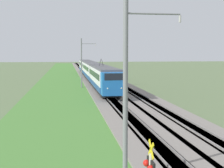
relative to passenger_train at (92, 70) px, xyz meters
name	(u,v)px	position (x,y,z in m)	size (l,w,h in m)	color
ballast_main	(96,84)	(-8.13, 0.00, -2.18)	(240.00, 4.40, 0.30)	gray
ballast_adjacent	(117,84)	(-8.13, -3.97, -2.18)	(240.00, 4.40, 0.30)	gray
track_main	(96,84)	(-8.13, 0.00, -2.17)	(240.00, 1.57, 0.45)	#4C4238
track_adjacent	(117,84)	(-8.13, -3.97, -2.17)	(240.00, 1.57, 0.45)	#4C4238
grass_verge	(67,85)	(-8.13, 5.24, -2.27)	(240.00, 11.76, 0.12)	#4C8438
passenger_train	(92,70)	(0.00, 0.00, 0.00)	(60.63, 2.92, 4.98)	blue
catenary_mast_near	(127,88)	(-52.18, 2.83, 2.05)	(0.22, 2.56, 8.48)	slate
catenary_mast_mid	(82,63)	(-13.14, 2.83, 1.98)	(0.22, 2.56, 8.34)	slate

